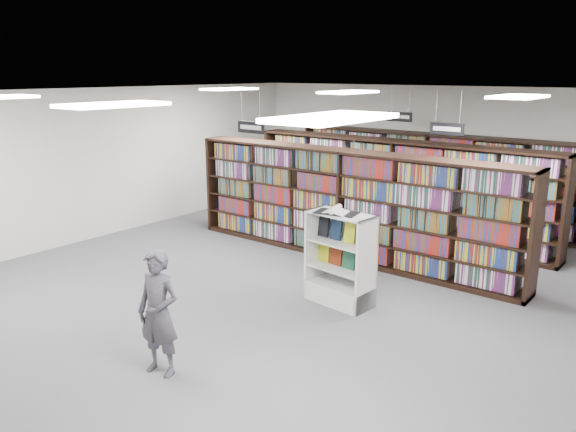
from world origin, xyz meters
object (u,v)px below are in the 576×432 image
Objects in this scene: bookshelf_row_near at (346,205)px; shopper at (159,313)px; endcap_display at (341,273)px; open_book at (336,211)px.

shopper is at bearing -82.96° from bookshelf_row_near.
shopper reaches higher than endcap_display.
endcap_display is (1.16, -1.90, -0.57)m from bookshelf_row_near.
bookshelf_row_near reaches higher than endcap_display.
endcap_display is 2.08× the size of open_book.
endcap_display is at bearing 69.18° from shopper.
bookshelf_row_near is at bearing 126.49° from endcap_display.
open_book is at bearing -126.14° from endcap_display.
shopper is (0.62, -5.03, -0.28)m from bookshelf_row_near.
bookshelf_row_near is at bearing 106.94° from open_book.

